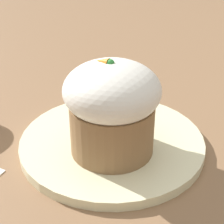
% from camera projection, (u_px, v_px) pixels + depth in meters
% --- Properties ---
extents(ground_plane, '(4.00, 4.00, 0.00)m').
position_uv_depth(ground_plane, '(112.00, 146.00, 0.44)').
color(ground_plane, '#846042').
extents(dessert_plate, '(0.21, 0.21, 0.01)m').
position_uv_depth(dessert_plate, '(112.00, 142.00, 0.44)').
color(dessert_plate, beige).
rests_on(dessert_plate, ground_plane).
extents(carrot_cake, '(0.10, 0.10, 0.11)m').
position_uv_depth(carrot_cake, '(112.00, 107.00, 0.39)').
color(carrot_cake, olive).
rests_on(carrot_cake, dessert_plate).
extents(spoon, '(0.11, 0.10, 0.01)m').
position_uv_depth(spoon, '(94.00, 136.00, 0.43)').
color(spoon, silver).
rests_on(spoon, dessert_plate).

